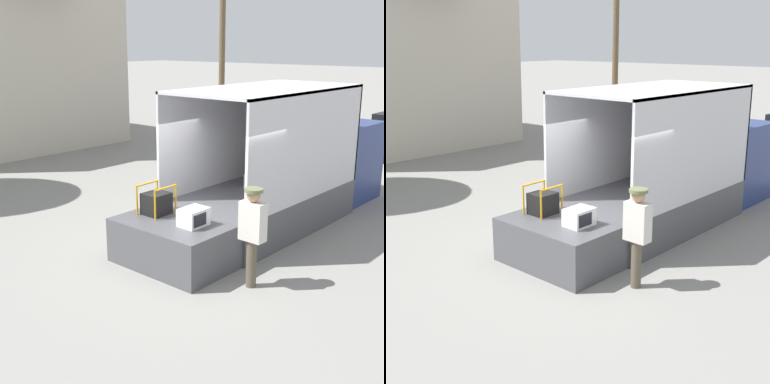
# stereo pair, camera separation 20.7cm
# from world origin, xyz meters

# --- Properties ---
(ground_plane) EXTENTS (160.00, 160.00, 0.00)m
(ground_plane) POSITION_xyz_m (0.00, 0.00, 0.00)
(ground_plane) COLOR gray
(box_truck) EXTENTS (6.46, 2.30, 3.16)m
(box_truck) POSITION_xyz_m (3.68, -0.00, 0.91)
(box_truck) COLOR navy
(box_truck) RESTS_ON ground
(tailgate_deck) EXTENTS (1.46, 2.18, 0.86)m
(tailgate_deck) POSITION_xyz_m (-0.73, 0.00, 0.43)
(tailgate_deck) COLOR #4C4C51
(tailgate_deck) RESTS_ON ground
(microwave) EXTENTS (0.53, 0.40, 0.33)m
(microwave) POSITION_xyz_m (-0.66, -0.44, 1.03)
(microwave) COLOR white
(microwave) RESTS_ON tailgate_deck
(portable_generator) EXTENTS (0.60, 0.53, 0.59)m
(portable_generator) POSITION_xyz_m (-0.59, 0.56, 1.09)
(portable_generator) COLOR black
(portable_generator) RESTS_ON tailgate_deck
(worker_person) EXTENTS (0.32, 0.44, 1.77)m
(worker_person) POSITION_xyz_m (-0.54, -1.67, 1.10)
(worker_person) COLOR brown
(worker_person) RESTS_ON ground
(utility_pole) EXTENTS (1.80, 0.28, 9.41)m
(utility_pole) POSITION_xyz_m (12.23, 9.14, 4.87)
(utility_pole) COLOR brown
(utility_pole) RESTS_ON ground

